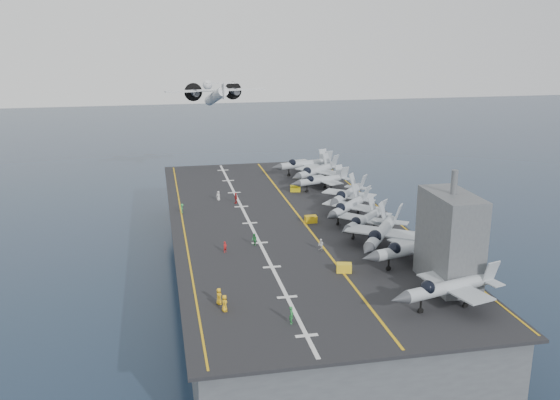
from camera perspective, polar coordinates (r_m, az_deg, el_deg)
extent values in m
plane|color=#142135|center=(109.39, 0.42, -7.13)|extent=(500.00, 500.00, 0.00)
cube|color=#56595E|center=(107.54, 0.42, -4.68)|extent=(36.00, 90.00, 10.00)
cube|color=black|center=(105.83, 0.43, -2.04)|extent=(38.00, 92.00, 0.40)
cube|color=gold|center=(106.40, 2.01, -1.83)|extent=(0.35, 90.00, 0.02)
cube|color=silver|center=(104.75, -2.78, -2.12)|extent=(0.50, 90.00, 0.02)
cube|color=gold|center=(103.77, -8.80, -2.47)|extent=(0.25, 90.00, 0.02)
cube|color=gold|center=(110.90, 9.83, -1.32)|extent=(0.25, 90.00, 0.02)
imported|color=yellow|center=(73.53, -5.10, -9.38)|extent=(0.94, 1.30, 2.04)
imported|color=#B21919|center=(91.60, -5.04, -4.30)|extent=(1.21, 1.15, 1.68)
imported|color=#29823D|center=(94.08, -2.37, -3.64)|extent=(1.10, 1.31, 1.87)
imported|color=green|center=(111.52, -8.94, -0.75)|extent=(0.86, 1.10, 1.62)
imported|color=#B21919|center=(116.21, -4.06, 0.19)|extent=(1.08, 1.38, 2.04)
imported|color=silver|center=(118.42, -5.66, 0.39)|extent=(1.30, 1.27, 1.82)
imported|color=#258238|center=(70.56, 1.05, -10.46)|extent=(1.18, 1.42, 2.03)
imported|color=silver|center=(92.23, 3.76, -4.10)|extent=(1.09, 1.26, 1.76)
imported|color=yellow|center=(75.35, -5.60, -8.75)|extent=(0.94, 1.30, 2.04)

